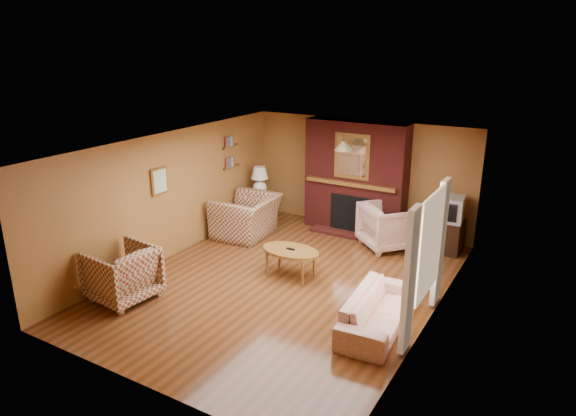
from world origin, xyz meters
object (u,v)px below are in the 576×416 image
Objects in this scene: side_table at (260,208)px; tv_stand at (446,236)px; crt_tv at (449,209)px; coffee_table at (291,252)px; fireplace at (355,178)px; floral_armchair at (388,226)px; plaid_loveseat at (246,216)px; table_lamp at (260,179)px; plaid_armchair at (122,274)px; floral_sofa at (378,310)px.

side_table is 4.16m from tv_stand.
crt_tv reaches higher than side_table.
coffee_table is at bearing -128.08° from tv_stand.
fireplace is at bearing 176.35° from tv_stand.
fireplace is 3.71× the size of side_table.
fireplace is 2.42× the size of floral_armchair.
crt_tv is (0.00, -0.01, 0.57)m from tv_stand.
plaid_loveseat is (-1.85, -1.45, -0.75)m from fireplace.
coffee_table is 1.67× the size of table_lamp.
crt_tv is (1.07, 0.36, 0.44)m from floral_armchair.
floral_armchair reaches higher than tv_stand.
floral_armchair reaches higher than coffee_table.
table_lamp is at bearing 133.49° from coffee_table.
plaid_loveseat is 3.34m from plaid_armchair.
floral_armchair is at bearing 64.84° from coffee_table.
plaid_loveseat is at bearing 56.64° from floral_sofa.
side_table is (-4.00, 3.00, 0.06)m from floral_sofa.
tv_stand is at bearing -119.26° from floral_armchair.
table_lamp is 0.99× the size of tv_stand.
plaid_armchair is at bearing -112.18° from fireplace.
table_lamp is (-0.25, 0.91, 0.58)m from plaid_loveseat.
table_lamp is at bearing -172.06° from plaid_armchair.
fireplace is 3.71× the size of tv_stand.
floral_armchair is 0.93× the size of coffee_table.
fireplace is 2.25× the size of coffee_table.
plaid_armchair reaches higher than coffee_table.
plaid_loveseat is at bearing -74.68° from table_lamp.
crt_tv is at bearing 50.36° from coffee_table.
floral_armchair is 1.55× the size of table_lamp.
floral_sofa is at bearing -36.85° from table_lamp.
tv_stand reaches higher than coffee_table.
crt_tv is at bearing 103.24° from plaid_loveseat.
side_table is at bearing 41.42° from floral_armchair.
fireplace is 2.47m from plaid_loveseat.
coffee_table is (1.81, -1.26, 0.03)m from plaid_loveseat.
tv_stand is 1.13× the size of crt_tv.
plaid_loveseat is 4.12m from crt_tv.
plaid_armchair is at bearing 103.71° from floral_sofa.
crt_tv reaches higher than tv_stand.
crt_tv is (2.09, 2.52, 0.43)m from coffee_table.
plaid_armchair is 4.29m from table_lamp.
plaid_armchair reaches higher than tv_stand.
crt_tv is at bearing -6.86° from floral_sofa.
floral_sofa is 2.11m from coffee_table.
floral_sofa is 3.12m from floral_armchair.
crt_tv is at bearing 4.74° from table_lamp.
fireplace is 2.17m from table_lamp.
plaid_loveseat reaches higher than coffee_table.
fireplace is at bearing 14.29° from table_lamp.
side_table is 0.68m from table_lamp.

